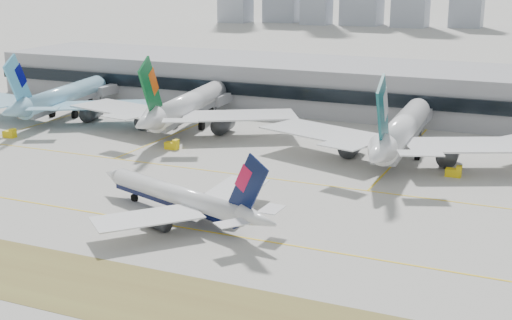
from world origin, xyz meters
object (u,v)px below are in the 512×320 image
at_px(widebody_eva, 186,107).
at_px(widebody_cathay, 401,133).
at_px(terminal, 388,89).
at_px(widebody_korean, 60,99).
at_px(taxiing_airliner, 183,199).

bearing_deg(widebody_eva, widebody_cathay, -104.42).
xyz_separation_m(widebody_eva, terminal, (46.84, 49.23, 0.95)).
bearing_deg(widebody_korean, terminal, -70.63).
bearing_deg(widebody_eva, widebody_korean, 84.13).
distance_m(widebody_korean, terminal, 103.87).
xyz_separation_m(widebody_cathay, terminal, (-17.11, 56.35, 0.87)).
xyz_separation_m(taxiing_airliner, widebody_eva, (-36.53, 66.30, 2.67)).
distance_m(widebody_cathay, terminal, 58.90).
height_order(widebody_eva, widebody_cathay, widebody_cathay).
bearing_deg(terminal, widebody_korean, -150.66).
distance_m(taxiing_airliner, widebody_korean, 103.05).
bearing_deg(taxiing_airliner, widebody_korean, -19.47).
relative_size(taxiing_airliner, widebody_korean, 0.73).
distance_m(taxiing_airliner, widebody_eva, 75.75).
bearing_deg(widebody_korean, taxiing_airliner, -138.83).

